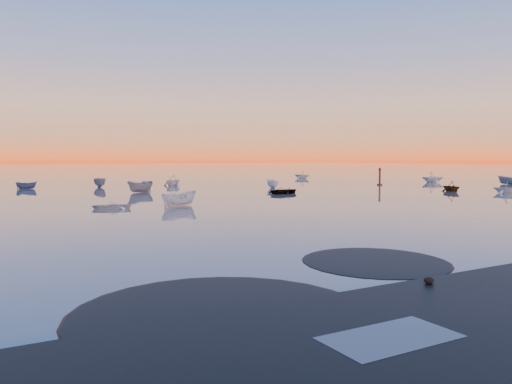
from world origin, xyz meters
TOP-DOWN VIEW (x-y plane):
  - ground at (0.00, 100.00)m, footprint 600.00×600.00m
  - moored_fleet at (0.00, 53.00)m, footprint 124.00×58.00m
  - boat_near_center at (-7.75, 29.69)m, footprint 2.85×4.45m
  - boat_near_right at (36.91, 25.23)m, footprint 3.57×2.48m
  - channel_marker at (36.07, 48.27)m, footprint 0.92×0.92m

SIDE VIEW (x-z plane):
  - ground at x=0.00m, z-range 0.00..0.00m
  - moored_fleet at x=0.00m, z-range -0.60..0.60m
  - boat_near_center at x=-7.75m, z-range -0.71..0.71m
  - boat_near_right at x=36.91m, z-range -0.57..0.57m
  - channel_marker at x=36.07m, z-range -0.34..2.91m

